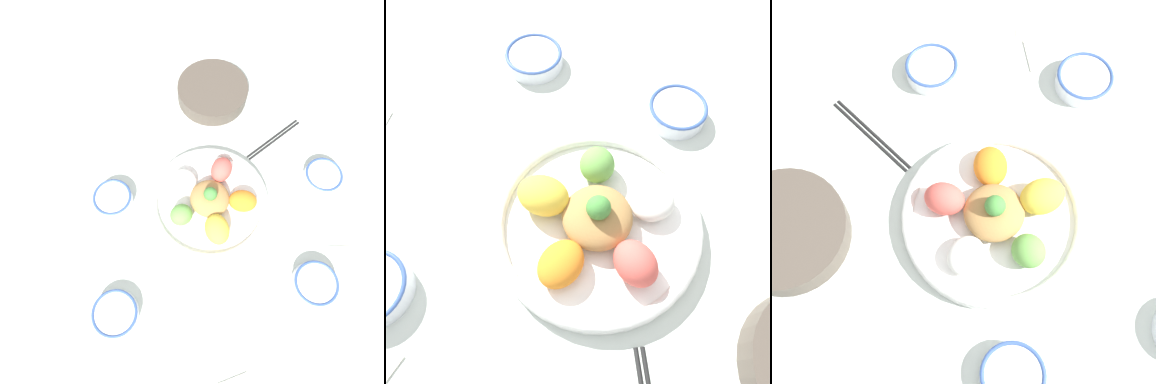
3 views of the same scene
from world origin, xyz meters
The scene contains 8 objects.
ground_plane centered at (0.00, 0.00, 0.00)m, with size 2.40×2.40×0.00m, color silver.
salad_platter centered at (-0.03, -0.01, 0.03)m, with size 0.34×0.34×0.10m.
sauce_bowl_red centered at (-0.05, -0.29, 0.02)m, with size 0.11×0.11×0.03m.
rice_bowl_blue centered at (0.21, 0.25, 0.02)m, with size 0.11×0.11×0.04m.
sauce_bowl_dark centered at (-0.09, 0.33, 0.02)m, with size 0.11×0.11×0.04m.
side_serving_bowl centered at (-0.40, 0.02, 0.03)m, with size 0.23×0.23×0.06m.
chopsticks_pair_near centered at (-0.24, 0.20, 0.00)m, with size 0.14×0.18×0.01m.
serving_spoon_main centered at (0.12, 0.37, 0.00)m, with size 0.04×0.12×0.01m.
Camera 3 is at (-0.14, -0.32, 0.94)m, focal length 50.00 mm.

